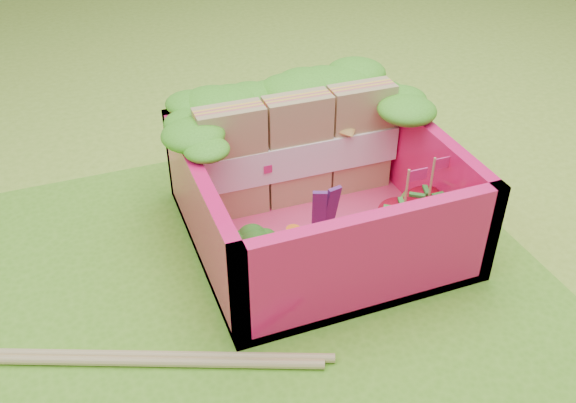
{
  "coord_description": "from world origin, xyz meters",
  "views": [
    {
      "loc": [
        -0.79,
        -2.22,
        2.17
      ],
      "look_at": [
        0.16,
        0.28,
        0.28
      ],
      "focal_mm": 40.0,
      "sensor_mm": 36.0,
      "label": 1
    }
  ],
  "objects_px": {
    "bento_box": "(318,191)",
    "sandwich_stack": "(298,150)",
    "broccoli": "(253,247)",
    "chopsticks": "(79,358)",
    "strawberry_left": "(401,231)",
    "strawberry_right": "(426,216)"
  },
  "relations": [
    {
      "from": "bento_box",
      "to": "sandwich_stack",
      "type": "relative_size",
      "value": 1.14
    },
    {
      "from": "broccoli",
      "to": "chopsticks",
      "type": "xyz_separation_m",
      "value": [
        -0.85,
        -0.2,
        -0.21
      ]
    },
    {
      "from": "strawberry_left",
      "to": "strawberry_right",
      "type": "distance_m",
      "value": 0.2
    },
    {
      "from": "sandwich_stack",
      "to": "chopsticks",
      "type": "xyz_separation_m",
      "value": [
        -1.3,
        -0.75,
        -0.34
      ]
    },
    {
      "from": "bento_box",
      "to": "broccoli",
      "type": "relative_size",
      "value": 4.26
    },
    {
      "from": "strawberry_left",
      "to": "chopsticks",
      "type": "xyz_separation_m",
      "value": [
        -1.6,
        -0.11,
        -0.16
      ]
    },
    {
      "from": "sandwich_stack",
      "to": "strawberry_right",
      "type": "height_order",
      "value": "sandwich_stack"
    },
    {
      "from": "sandwich_stack",
      "to": "strawberry_left",
      "type": "height_order",
      "value": "sandwich_stack"
    },
    {
      "from": "bento_box",
      "to": "chopsticks",
      "type": "relative_size",
      "value": 0.63
    },
    {
      "from": "sandwich_stack",
      "to": "chopsticks",
      "type": "height_order",
      "value": "sandwich_stack"
    },
    {
      "from": "broccoli",
      "to": "strawberry_right",
      "type": "height_order",
      "value": "strawberry_right"
    },
    {
      "from": "broccoli",
      "to": "chopsticks",
      "type": "bearing_deg",
      "value": -166.75
    },
    {
      "from": "broccoli",
      "to": "strawberry_left",
      "type": "bearing_deg",
      "value": -7.15
    },
    {
      "from": "strawberry_left",
      "to": "broccoli",
      "type": "bearing_deg",
      "value": 172.85
    },
    {
      "from": "bento_box",
      "to": "sandwich_stack",
      "type": "bearing_deg",
      "value": 88.96
    },
    {
      "from": "strawberry_right",
      "to": "sandwich_stack",
      "type": "bearing_deg",
      "value": 131.07
    },
    {
      "from": "strawberry_left",
      "to": "bento_box",
      "type": "bearing_deg",
      "value": 131.06
    },
    {
      "from": "strawberry_left",
      "to": "strawberry_right",
      "type": "relative_size",
      "value": 1.04
    },
    {
      "from": "strawberry_right",
      "to": "chopsticks",
      "type": "distance_m",
      "value": 1.8
    },
    {
      "from": "broccoli",
      "to": "sandwich_stack",
      "type": "bearing_deg",
      "value": 50.87
    },
    {
      "from": "broccoli",
      "to": "strawberry_right",
      "type": "bearing_deg",
      "value": -0.99
    },
    {
      "from": "sandwich_stack",
      "to": "strawberry_left",
      "type": "xyz_separation_m",
      "value": [
        0.3,
        -0.64,
        -0.17
      ]
    }
  ]
}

